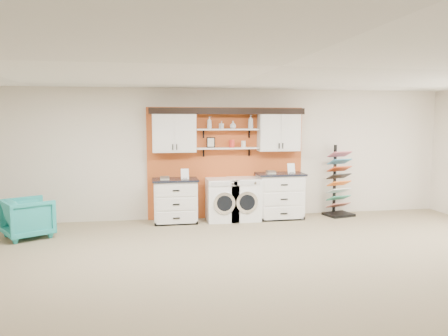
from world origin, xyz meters
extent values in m
plane|color=gray|center=(0.00, 0.00, 0.00)|extent=(10.00, 10.00, 0.00)
plane|color=white|center=(0.00, 0.00, 2.80)|extent=(10.00, 10.00, 0.00)
plane|color=beige|center=(0.00, 4.00, 1.40)|extent=(10.00, 0.00, 10.00)
cube|color=#B84E1F|center=(0.00, 3.96, 1.20)|extent=(3.40, 0.07, 2.40)
cube|color=white|center=(-1.13, 3.80, 1.88)|extent=(0.90, 0.34, 0.84)
cube|color=white|center=(-1.35, 3.62, 1.88)|extent=(0.42, 0.01, 0.78)
cube|color=white|center=(-0.91, 3.62, 1.88)|extent=(0.42, 0.01, 0.78)
cube|color=white|center=(1.13, 3.80, 1.88)|extent=(0.90, 0.34, 0.84)
cube|color=white|center=(0.91, 3.62, 1.88)|extent=(0.42, 0.01, 0.78)
cube|color=white|center=(1.35, 3.62, 1.88)|extent=(0.42, 0.01, 0.78)
cube|color=white|center=(0.00, 3.80, 1.53)|extent=(1.32, 0.28, 0.03)
cube|color=white|center=(0.00, 3.80, 1.93)|extent=(1.32, 0.28, 0.03)
cube|color=black|center=(0.00, 3.82, 2.33)|extent=(3.30, 0.40, 0.10)
cube|color=black|center=(0.00, 3.63, 2.27)|extent=(3.30, 0.04, 0.04)
cube|color=black|center=(-0.35, 3.85, 1.66)|extent=(0.18, 0.02, 0.22)
cube|color=beige|center=(-0.35, 3.84, 1.66)|extent=(0.14, 0.01, 0.18)
cylinder|color=red|center=(0.10, 3.80, 1.62)|extent=(0.11, 0.11, 0.16)
cylinder|color=silver|center=(0.35, 3.80, 1.61)|extent=(0.10, 0.10, 0.14)
cube|color=white|center=(-1.13, 3.65, 0.44)|extent=(0.88, 0.60, 0.88)
cube|color=black|center=(-1.13, 3.38, 0.03)|extent=(0.88, 0.06, 0.07)
cube|color=black|center=(-1.13, 3.65, 0.90)|extent=(0.94, 0.66, 0.04)
cube|color=white|center=(-1.13, 3.34, 0.72)|extent=(0.80, 0.02, 0.24)
cube|color=white|center=(-1.13, 3.34, 0.44)|extent=(0.80, 0.02, 0.24)
cube|color=white|center=(-1.13, 3.34, 0.16)|extent=(0.80, 0.02, 0.24)
cube|color=white|center=(1.13, 3.65, 0.47)|extent=(0.95, 0.60, 0.95)
cube|color=black|center=(1.13, 3.38, 0.04)|extent=(0.95, 0.06, 0.07)
cube|color=black|center=(1.13, 3.65, 0.97)|extent=(1.01, 0.66, 0.04)
cube|color=white|center=(1.13, 3.34, 0.78)|extent=(0.86, 0.02, 0.26)
cube|color=white|center=(1.13, 3.34, 0.47)|extent=(0.86, 0.02, 0.26)
cube|color=white|center=(1.13, 3.34, 0.17)|extent=(0.86, 0.02, 0.26)
cube|color=white|center=(-0.15, 3.65, 0.45)|extent=(0.64, 0.66, 0.90)
cube|color=silver|center=(-0.15, 3.31, 0.83)|extent=(0.55, 0.02, 0.09)
cylinder|color=silver|center=(-0.15, 3.31, 0.43)|extent=(0.45, 0.05, 0.45)
cylinder|color=black|center=(-0.15, 3.29, 0.43)|extent=(0.32, 0.03, 0.32)
cube|color=white|center=(0.33, 3.65, 0.45)|extent=(0.65, 0.66, 0.91)
cube|color=silver|center=(0.33, 3.31, 0.84)|extent=(0.55, 0.02, 0.10)
cylinder|color=silver|center=(0.33, 3.31, 0.44)|extent=(0.46, 0.05, 0.46)
cylinder|color=black|center=(0.33, 3.29, 0.44)|extent=(0.32, 0.03, 0.32)
cube|color=black|center=(2.50, 3.65, 0.03)|extent=(0.67, 0.60, 0.06)
cube|color=black|center=(2.46, 3.82, 0.81)|extent=(0.06, 0.06, 1.53)
cube|color=#9F5342|center=(2.50, 3.67, 0.24)|extent=(0.53, 0.37, 0.14)
cube|color=teal|center=(2.50, 3.67, 0.40)|extent=(0.53, 0.37, 0.14)
cube|color=silver|center=(2.50, 3.67, 0.56)|extent=(0.53, 0.37, 0.14)
cube|color=orange|center=(2.50, 3.67, 0.73)|extent=(0.53, 0.37, 0.14)
cube|color=black|center=(2.50, 3.67, 0.89)|extent=(0.53, 0.37, 0.14)
cube|color=#CB4117|center=(2.50, 3.67, 1.05)|extent=(0.53, 0.37, 0.14)
cube|color=teal|center=(2.50, 3.67, 1.22)|extent=(0.53, 0.37, 0.14)
cube|color=#CD5B6A|center=(2.50, 3.67, 1.38)|extent=(0.53, 0.37, 0.14)
imported|color=teal|center=(-3.84, 2.92, 0.36)|extent=(1.07, 1.06, 0.72)
imported|color=silver|center=(-0.38, 3.80, 2.07)|extent=(0.12, 0.12, 0.26)
imported|color=silver|center=(-0.13, 3.80, 2.03)|extent=(0.11, 0.11, 0.16)
imported|color=silver|center=(0.12, 3.80, 2.03)|extent=(0.17, 0.17, 0.17)
imported|color=silver|center=(0.51, 3.80, 2.09)|extent=(0.16, 0.16, 0.29)
camera|label=1|loc=(-1.65, -5.35, 2.13)|focal=35.00mm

